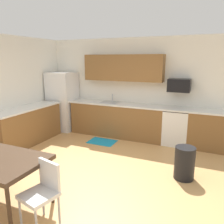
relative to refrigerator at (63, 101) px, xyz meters
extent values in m
plane|color=tan|center=(2.18, -2.22, -0.87)|extent=(12.00, 12.00, 0.00)
cube|color=white|center=(2.18, 0.43, 0.48)|extent=(5.80, 0.10, 2.70)
cube|color=brown|center=(1.76, 0.08, -0.42)|extent=(2.65, 0.60, 0.90)
cube|color=brown|center=(4.13, 0.08, -0.42)|extent=(0.90, 0.60, 0.90)
cube|color=brown|center=(-0.12, -1.42, -0.42)|extent=(0.60, 2.00, 0.90)
cube|color=silver|center=(2.18, 0.08, 0.05)|extent=(4.80, 0.64, 0.04)
cube|color=silver|center=(-0.12, -1.42, 0.05)|extent=(0.64, 2.00, 0.04)
cube|color=brown|center=(1.88, 0.21, 1.03)|extent=(2.20, 0.34, 0.70)
cube|color=white|center=(0.00, 0.00, 0.00)|extent=(0.76, 0.70, 1.75)
cube|color=white|center=(3.38, 0.08, -0.43)|extent=(0.60, 0.60, 0.88)
cube|color=black|center=(3.38, 0.08, 0.02)|extent=(0.60, 0.60, 0.03)
cube|color=black|center=(3.38, 0.18, 0.62)|extent=(0.54, 0.36, 0.32)
cube|color=#A5A8AD|center=(1.54, 0.08, 0.01)|extent=(0.48, 0.40, 0.14)
cylinder|color=#B2B5BA|center=(1.54, 0.26, 0.17)|extent=(0.02, 0.02, 0.24)
cylinder|color=#422D1E|center=(2.07, -3.98, -0.52)|extent=(0.05, 0.05, 0.71)
cylinder|color=#422D1E|center=(2.07, -3.20, -0.52)|extent=(0.05, 0.05, 0.71)
cube|color=white|center=(2.26, -3.68, -0.42)|extent=(0.48, 0.48, 0.05)
cube|color=white|center=(2.30, -3.51, -0.22)|extent=(0.38, 0.13, 0.40)
cylinder|color=#B2B2B7|center=(2.05, -3.81, -0.66)|extent=(0.03, 0.03, 0.42)
cylinder|color=#B2B2B7|center=(2.13, -3.48, -0.66)|extent=(0.03, 0.03, 0.42)
cylinder|color=#B2B2B7|center=(2.46, -3.56, -0.66)|extent=(0.03, 0.03, 0.42)
cylinder|color=black|center=(3.80, -1.65, -0.57)|extent=(0.36, 0.36, 0.60)
cube|color=#198CBF|center=(1.61, -0.57, -0.87)|extent=(0.70, 0.50, 0.01)
camera|label=1|loc=(4.13, -5.64, 1.24)|focal=36.45mm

